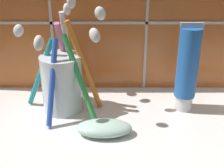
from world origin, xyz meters
The scene contains 4 objects.
sink_counter centered at (0.00, 0.00, 1.00)cm, with size 70.47×32.26×2.00cm, color white.
toothbrush_cup centered at (-13.10, 7.34, 7.83)cm, with size 16.02×15.61×19.22cm.
toothpaste_tube centered at (8.01, 7.31, 9.76)cm, with size 3.79×3.61×15.60cm.
soap_bar centered at (-5.90, -0.62, 3.11)cm, with size 8.68×4.48×2.22cm, color silver.
Camera 1 is at (-4.65, -40.92, 30.31)cm, focal length 50.00 mm.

